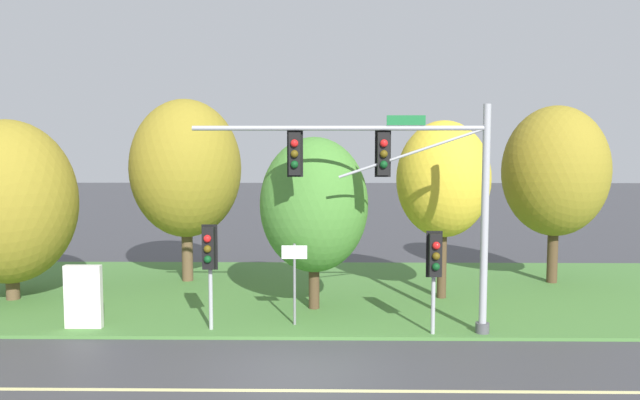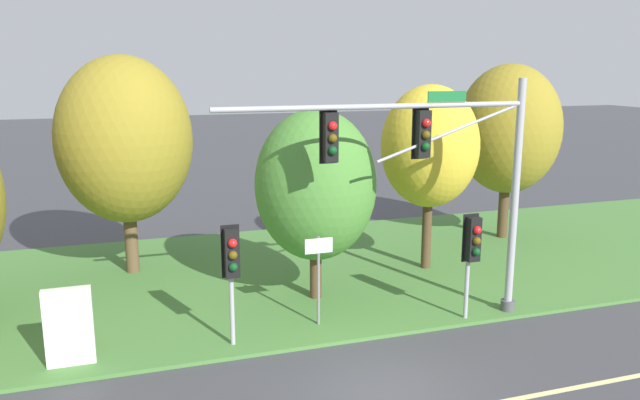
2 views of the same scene
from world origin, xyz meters
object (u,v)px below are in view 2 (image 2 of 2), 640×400
object	(u,v)px
route_sign_post	(319,268)
tree_left_of_mast	(125,140)
tree_tall_centre	(508,129)
info_kiosk	(69,327)
tree_behind_signpost	(316,185)
tree_mid_verge	(430,147)
traffic_signal_mast	(439,163)
pedestrian_signal_further_along	(472,245)
pedestrian_signal_near_kerb	(232,260)

from	to	relation	value
route_sign_post	tree_left_of_mast	world-z (taller)	tree_left_of_mast
tree_tall_centre	tree_left_of_mast	bearing A→B (deg)	179.45
info_kiosk	tree_left_of_mast	bearing A→B (deg)	76.38
tree_left_of_mast	tree_behind_signpost	bearing A→B (deg)	-39.29
tree_mid_verge	tree_tall_centre	world-z (taller)	tree_tall_centre
route_sign_post	info_kiosk	bearing A→B (deg)	-176.33
route_sign_post	tree_tall_centre	distance (m)	12.04
info_kiosk	traffic_signal_mast	bearing A→B (deg)	-2.17
tree_behind_signpost	route_sign_post	bearing A→B (deg)	-105.62
pedestrian_signal_further_along	pedestrian_signal_near_kerb	bearing A→B (deg)	176.86
pedestrian_signal_near_kerb	pedestrian_signal_further_along	world-z (taller)	pedestrian_signal_near_kerb
pedestrian_signal_near_kerb	tree_behind_signpost	world-z (taller)	tree_behind_signpost
tree_behind_signpost	traffic_signal_mast	bearing A→B (deg)	-46.76
traffic_signal_mast	tree_behind_signpost	bearing A→B (deg)	133.24
tree_behind_signpost	pedestrian_signal_further_along	bearing A→B (deg)	-40.41
tree_behind_signpost	info_kiosk	distance (m)	7.69
tree_left_of_mast	tree_behind_signpost	xyz separation A→B (m)	(5.24, -4.29, -1.05)
pedestrian_signal_further_along	tree_mid_verge	size ratio (longest dim) A/B	0.48
tree_behind_signpost	pedestrian_signal_near_kerb	bearing A→B (deg)	-138.78
pedestrian_signal_further_along	tree_tall_centre	xyz separation A→B (m)	(5.92, 7.14, 2.27)
tree_tall_centre	info_kiosk	xyz separation A→B (m)	(-16.29, -6.51, -3.50)
tree_behind_signpost	tree_tall_centre	xyz separation A→B (m)	(9.44, 4.15, 0.96)
route_sign_post	tree_tall_centre	bearing A→B (deg)	31.46
tree_behind_signpost	info_kiosk	size ratio (longest dim) A/B	3.03
pedestrian_signal_near_kerb	tree_tall_centre	distance (m)	14.34
pedestrian_signal_near_kerb	info_kiosk	distance (m)	4.08
tree_behind_signpost	tree_mid_verge	world-z (taller)	tree_mid_verge
tree_left_of_mast	tree_mid_verge	bearing A→B (deg)	-15.66
traffic_signal_mast	pedestrian_signal_further_along	xyz separation A→B (m)	(0.96, -0.28, -2.26)
tree_behind_signpost	tree_mid_verge	xyz separation A→B (m)	(4.55, 1.54, 0.77)
tree_behind_signpost	info_kiosk	xyz separation A→B (m)	(-6.85, -2.36, -2.55)
tree_left_of_mast	tree_behind_signpost	world-z (taller)	tree_left_of_mast
traffic_signal_mast	tree_mid_verge	size ratio (longest dim) A/B	1.35
tree_mid_verge	tree_tall_centre	xyz separation A→B (m)	(4.88, 2.61, 0.19)
pedestrian_signal_near_kerb	tree_tall_centre	bearing A→B (deg)	28.60
pedestrian_signal_near_kerb	pedestrian_signal_further_along	bearing A→B (deg)	-3.14
pedestrian_signal_further_along	info_kiosk	bearing A→B (deg)	176.52
route_sign_post	info_kiosk	world-z (taller)	route_sign_post
tree_behind_signpost	tree_tall_centre	distance (m)	10.35
info_kiosk	pedestrian_signal_further_along	bearing A→B (deg)	-3.48
pedestrian_signal_near_kerb	tree_left_of_mast	size ratio (longest dim) A/B	0.43
traffic_signal_mast	tree_tall_centre	xyz separation A→B (m)	(6.88, 6.87, 0.01)
tree_left_of_mast	tree_mid_verge	distance (m)	10.18
pedestrian_signal_near_kerb	tree_mid_verge	xyz separation A→B (m)	(7.56, 4.18, 1.97)
traffic_signal_mast	tree_tall_centre	bearing A→B (deg)	44.96
tree_behind_signpost	tree_left_of_mast	bearing A→B (deg)	140.71
route_sign_post	tree_behind_signpost	bearing A→B (deg)	74.38
pedestrian_signal_near_kerb	tree_behind_signpost	distance (m)	4.18
tree_left_of_mast	tree_tall_centre	world-z (taller)	tree_left_of_mast
tree_left_of_mast	tree_mid_verge	xyz separation A→B (m)	(9.79, -2.75, -0.28)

